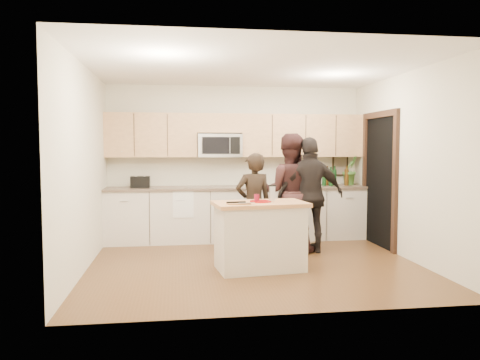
{
  "coord_description": "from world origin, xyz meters",
  "views": [
    {
      "loc": [
        -1.07,
        -6.33,
        1.62
      ],
      "look_at": [
        -0.15,
        0.35,
        1.15
      ],
      "focal_mm": 35.0,
      "sensor_mm": 36.0,
      "label": 1
    }
  ],
  "objects": [
    {
      "name": "toaster",
      "position": [
        -1.66,
        1.67,
        1.04
      ],
      "size": [
        0.32,
        0.2,
        0.2
      ],
      "color": "black",
      "rests_on": "back_cabinetry"
    },
    {
      "name": "woman_center",
      "position": [
        0.68,
        0.75,
        0.92
      ],
      "size": [
        1.04,
        0.9,
        1.83
      ],
      "primitive_type": "imported",
      "rotation": [
        0.0,
        0.0,
        2.88
      ],
      "color": "black",
      "rests_on": "ground"
    },
    {
      "name": "doorway",
      "position": [
        2.23,
        0.9,
        1.16
      ],
      "size": [
        0.06,
        1.25,
        2.2
      ],
      "color": "black",
      "rests_on": "ground"
    },
    {
      "name": "room_shell",
      "position": [
        0.0,
        0.0,
        1.73
      ],
      "size": [
        4.52,
        4.02,
        2.71
      ],
      "color": "beige",
      "rests_on": "ground"
    },
    {
      "name": "drink_glass",
      "position": [
        -0.02,
        -0.34,
        0.95
      ],
      "size": [
        0.07,
        0.07,
        0.11
      ],
      "primitive_type": "cylinder",
      "color": "maroon",
      "rests_on": "island"
    },
    {
      "name": "box_grater",
      "position": [
        0.19,
        -0.31,
        1.02
      ],
      "size": [
        0.09,
        0.06,
        0.21
      ],
      "color": "silver",
      "rests_on": "red_plate"
    },
    {
      "name": "cutting_board",
      "position": [
        -0.28,
        -0.49,
        0.91
      ],
      "size": [
        0.31,
        0.22,
        0.02
      ],
      "primitive_type": "cube",
      "rotation": [
        0.0,
        0.0,
        0.12
      ],
      "color": "tan",
      "rests_on": "island"
    },
    {
      "name": "woman_left",
      "position": [
        0.08,
        0.54,
        0.77
      ],
      "size": [
        0.61,
        0.46,
        1.53
      ],
      "primitive_type": "imported",
      "rotation": [
        0.0,
        0.0,
        3.32
      ],
      "color": "black",
      "rests_on": "ground"
    },
    {
      "name": "framed_picture",
      "position": [
        1.95,
        1.98,
        1.28
      ],
      "size": [
        0.3,
        0.03,
        0.38
      ],
      "color": "black",
      "rests_on": "ground"
    },
    {
      "name": "floor",
      "position": [
        0.0,
        0.0,
        0.0
      ],
      "size": [
        4.5,
        4.5,
        0.0
      ],
      "primitive_type": "plane",
      "color": "#52341C",
      "rests_on": "ground"
    },
    {
      "name": "island",
      "position": [
        0.03,
        -0.31,
        0.45
      ],
      "size": [
        1.27,
        0.83,
        0.9
      ],
      "rotation": [
        0.0,
        0.0,
        0.12
      ],
      "color": "beige",
      "rests_on": "ground"
    },
    {
      "name": "red_plate",
      "position": [
        0.04,
        -0.3,
        0.91
      ],
      "size": [
        0.29,
        0.29,
        0.02
      ],
      "primitive_type": "cylinder",
      "color": "#990E0D",
      "rests_on": "island"
    },
    {
      "name": "bottle_cluster",
      "position": [
        1.7,
        1.68,
        1.11
      ],
      "size": [
        0.49,
        0.29,
        0.37
      ],
      "color": "black",
      "rests_on": "back_cabinetry"
    },
    {
      "name": "microwave",
      "position": [
        -0.31,
        1.8,
        1.65
      ],
      "size": [
        0.76,
        0.41,
        0.4
      ],
      "color": "silver",
      "rests_on": "ground"
    },
    {
      "name": "woman_right",
      "position": [
        0.97,
        0.58,
        0.89
      ],
      "size": [
        1.06,
        0.49,
        1.77
      ],
      "primitive_type": "imported",
      "rotation": [
        0.0,
        0.0,
        3.2
      ],
      "color": "black",
      "rests_on": "ground"
    },
    {
      "name": "orchid",
      "position": [
        2.05,
        1.72,
        1.21
      ],
      "size": [
        0.37,
        0.34,
        0.55
      ],
      "primitive_type": "imported",
      "rotation": [
        0.0,
        0.0,
        0.41
      ],
      "color": "#427930",
      "rests_on": "back_cabinetry"
    },
    {
      "name": "dish_towel",
      "position": [
        -0.95,
        1.5,
        0.8
      ],
      "size": [
        0.34,
        0.6,
        0.48
      ],
      "color": "white",
      "rests_on": "ground"
    },
    {
      "name": "tongs",
      "position": [
        -0.32,
        -0.53,
        0.93
      ],
      "size": [
        0.25,
        0.06,
        0.02
      ],
      "primitive_type": "cube",
      "rotation": [
        0.0,
        0.0,
        0.12
      ],
      "color": "black",
      "rests_on": "cutting_board"
    },
    {
      "name": "knife",
      "position": [
        -0.19,
        -0.58,
        0.92
      ],
      "size": [
        0.22,
        0.05,
        0.01
      ],
      "primitive_type": "cube",
      "rotation": [
        0.0,
        0.0,
        0.12
      ],
      "color": "silver",
      "rests_on": "cutting_board"
    },
    {
      "name": "back_cabinetry",
      "position": [
        0.0,
        1.69,
        0.47
      ],
      "size": [
        4.5,
        0.66,
        0.94
      ],
      "color": "beige",
      "rests_on": "ground"
    },
    {
      "name": "upper_cabinetry",
      "position": [
        0.03,
        1.83,
        1.84
      ],
      "size": [
        4.5,
        0.33,
        0.75
      ],
      "color": "tan",
      "rests_on": "ground"
    }
  ]
}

